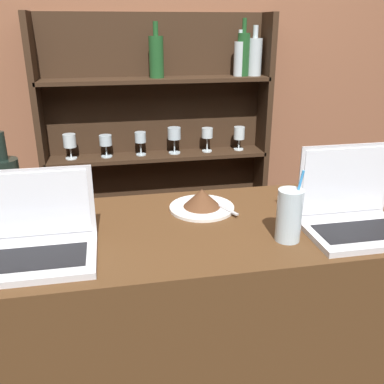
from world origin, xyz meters
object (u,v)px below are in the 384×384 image
object	(u,v)px
wine_bottle_dark	(9,191)
cake_plate	(202,201)
water_glass	(289,215)
laptop_far	(353,212)
laptop_near	(30,240)

from	to	relation	value
wine_bottle_dark	cake_plate	bearing A→B (deg)	1.13
water_glass	wine_bottle_dark	xyz separation A→B (m)	(-0.79, 0.25, 0.04)
laptop_far	wine_bottle_dark	bearing A→B (deg)	167.52
laptop_near	laptop_far	bearing A→B (deg)	-0.97
cake_plate	water_glass	bearing A→B (deg)	-53.26
cake_plate	wine_bottle_dark	world-z (taller)	wine_bottle_dark
cake_plate	wine_bottle_dark	xyz separation A→B (m)	(-0.59, -0.01, 0.08)
laptop_near	wine_bottle_dark	xyz separation A→B (m)	(-0.08, 0.21, 0.06)
water_glass	wine_bottle_dark	size ratio (longest dim) A/B	0.71
laptop_near	wine_bottle_dark	size ratio (longest dim) A/B	1.16
laptop_near	laptop_far	size ratio (longest dim) A/B	1.14
water_glass	wine_bottle_dark	distance (m)	0.83
laptop_far	cake_plate	xyz separation A→B (m)	(-0.41, 0.23, -0.03)
laptop_near	cake_plate	xyz separation A→B (m)	(0.51, 0.22, -0.02)
laptop_near	water_glass	xyz separation A→B (m)	(0.70, -0.04, 0.03)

